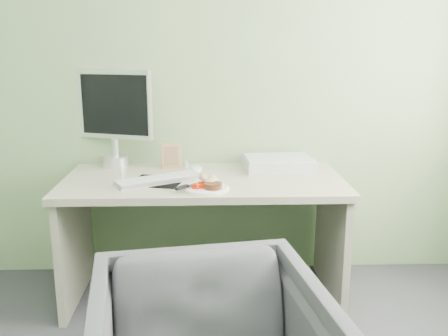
{
  "coord_description": "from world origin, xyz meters",
  "views": [
    {
      "loc": [
        0.03,
        -1.14,
        1.48
      ],
      "look_at": [
        0.11,
        1.5,
        0.82
      ],
      "focal_mm": 40.0,
      "sensor_mm": 36.0,
      "label": 1
    }
  ],
  "objects_px": {
    "desk": "(204,208)",
    "monitor": "(114,113)",
    "scanner": "(278,164)",
    "plate": "(206,189)"
  },
  "relations": [
    {
      "from": "desk",
      "to": "plate",
      "type": "distance_m",
      "value": 0.3
    },
    {
      "from": "desk",
      "to": "scanner",
      "type": "distance_m",
      "value": 0.55
    },
    {
      "from": "scanner",
      "to": "monitor",
      "type": "bearing_deg",
      "value": 168.34
    },
    {
      "from": "scanner",
      "to": "plate",
      "type": "bearing_deg",
      "value": -140.59
    },
    {
      "from": "plate",
      "to": "monitor",
      "type": "xyz_separation_m",
      "value": [
        -0.57,
        0.55,
        0.33
      ]
    },
    {
      "from": "desk",
      "to": "plate",
      "type": "height_order",
      "value": "plate"
    },
    {
      "from": "plate",
      "to": "monitor",
      "type": "relative_size",
      "value": 0.4
    },
    {
      "from": "desk",
      "to": "monitor",
      "type": "bearing_deg",
      "value": 150.09
    },
    {
      "from": "plate",
      "to": "monitor",
      "type": "height_order",
      "value": "monitor"
    },
    {
      "from": "monitor",
      "to": "plate",
      "type": "bearing_deg",
      "value": -25.8
    }
  ]
}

